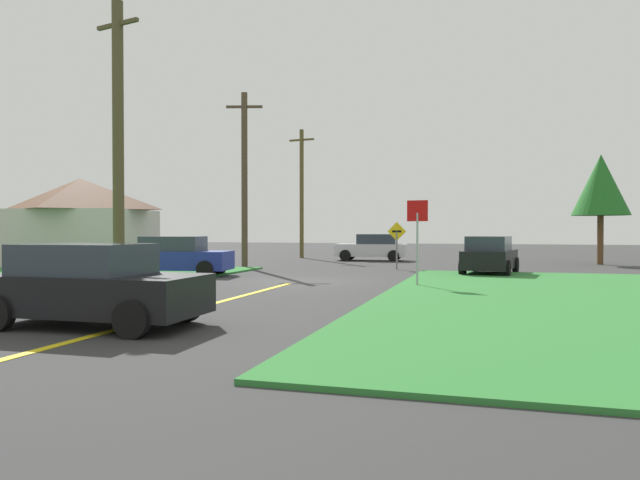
{
  "coord_description": "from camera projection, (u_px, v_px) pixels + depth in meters",
  "views": [
    {
      "loc": [
        6.83,
        -20.57,
        1.9
      ],
      "look_at": [
        -0.51,
        4.56,
        1.44
      ],
      "focal_mm": 33.16,
      "sensor_mm": 36.0,
      "label": 1
    }
  ],
  "objects": [
    {
      "name": "car_on_crossroad",
      "position": [
        490.0,
        256.0,
        24.92
      ],
      "size": [
        2.48,
        4.09,
        1.62
      ],
      "rotation": [
        0.0,
        0.0,
        1.41
      ],
      "color": "black",
      "rests_on": "ground"
    },
    {
      "name": "lane_stripe_center",
      "position": [
        192.0,
        309.0,
        14.02
      ],
      "size": [
        0.2,
        14.0,
        0.01
      ],
      "primitive_type": "cube",
      "color": "yellow",
      "rests_on": "ground"
    },
    {
      "name": "ground_plane",
      "position": [
        298.0,
        281.0,
        21.7
      ],
      "size": [
        120.0,
        120.0,
        0.0
      ],
      "primitive_type": "plane",
      "color": "#343434"
    },
    {
      "name": "parked_car_near_building",
      "position": [
        176.0,
        256.0,
        24.25
      ],
      "size": [
        4.57,
        2.44,
        1.62
      ],
      "rotation": [
        0.0,
        0.0,
        0.14
      ],
      "color": "navy",
      "rests_on": "ground"
    },
    {
      "name": "oak_tree_left",
      "position": [
        601.0,
        185.0,
        31.91
      ],
      "size": [
        3.01,
        3.01,
        5.98
      ],
      "color": "brown",
      "rests_on": "ground"
    },
    {
      "name": "car_behind_on_main_road",
      "position": [
        93.0,
        285.0,
        11.56
      ],
      "size": [
        4.24,
        2.17,
        1.62
      ],
      "rotation": [
        0.0,
        0.0,
        0.01
      ],
      "color": "black",
      "rests_on": "ground"
    },
    {
      "name": "stop_sign",
      "position": [
        417.0,
        227.0,
        19.4
      ],
      "size": [
        0.69,
        0.12,
        2.86
      ],
      "rotation": [
        0.0,
        0.0,
        3.03
      ],
      "color": "#9EA0A8",
      "rests_on": "ground"
    },
    {
      "name": "direction_sign",
      "position": [
        397.0,
        240.0,
        28.12
      ],
      "size": [
        0.9,
        0.1,
        2.26
      ],
      "color": "slate",
      "rests_on": "ground"
    },
    {
      "name": "utility_pole_mid",
      "position": [
        244.0,
        178.0,
        29.25
      ],
      "size": [
        1.77,
        0.58,
        8.67
      ],
      "color": "#4E3D2C",
      "rests_on": "ground"
    },
    {
      "name": "grass_verge_right",
      "position": [
        613.0,
        302.0,
        15.1
      ],
      "size": [
        12.0,
        20.0,
        0.08
      ],
      "primitive_type": "cube",
      "color": "#2E7732",
      "rests_on": "ground"
    },
    {
      "name": "barn",
      "position": [
        80.0,
        222.0,
        30.66
      ],
      "size": [
        7.03,
        5.9,
        4.56
      ],
      "color": "beige",
      "rests_on": "ground"
    },
    {
      "name": "utility_pole_far",
      "position": [
        302.0,
        192.0,
        39.5
      ],
      "size": [
        1.8,
        0.37,
        8.59
      ],
      "color": "brown",
      "rests_on": "ground"
    },
    {
      "name": "car_approaching_junction",
      "position": [
        373.0,
        247.0,
        36.13
      ],
      "size": [
        4.36,
        2.16,
        1.62
      ],
      "rotation": [
        0.0,
        0.0,
        3.2
      ],
      "color": "silver",
      "rests_on": "ground"
    },
    {
      "name": "utility_pole_near",
      "position": [
        118.0,
        143.0,
        19.08
      ],
      "size": [
        1.78,
        0.52,
        9.26
      ],
      "color": "#4E472B",
      "rests_on": "ground"
    }
  ]
}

